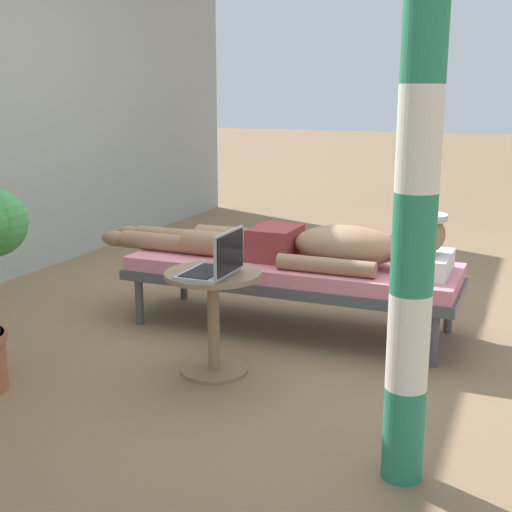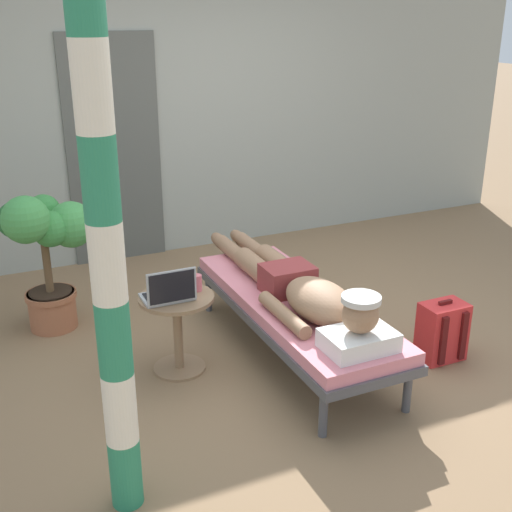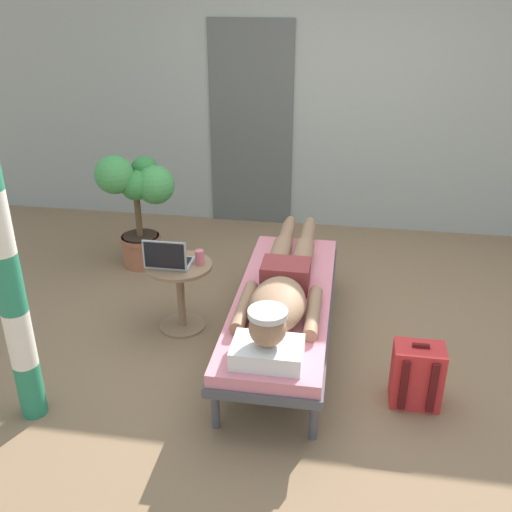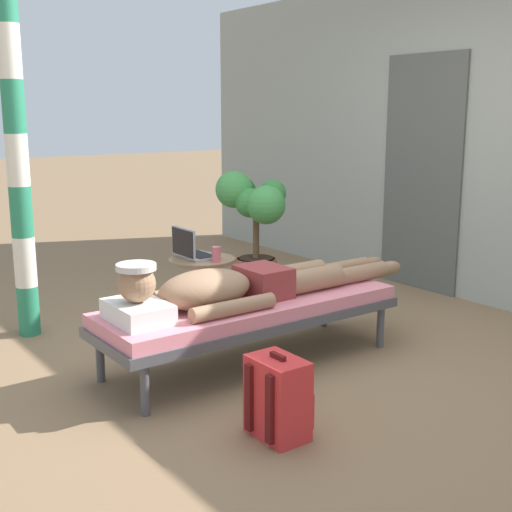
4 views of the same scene
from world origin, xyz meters
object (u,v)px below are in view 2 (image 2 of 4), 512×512
at_px(lounge_chair, 294,308).
at_px(backpack, 442,332).
at_px(side_table, 177,320).
at_px(potted_plant, 44,242).
at_px(drink_glass, 197,283).
at_px(person_reclining, 302,289).
at_px(laptop, 169,292).
at_px(porch_post, 107,262).

height_order(lounge_chair, backpack, backpack).
bearing_deg(side_table, potted_plant, 124.79).
bearing_deg(drink_glass, lounge_chair, -14.24).
relative_size(person_reclining, potted_plant, 2.05).
height_order(drink_glass, potted_plant, potted_plant).
distance_m(person_reclining, potted_plant, 1.85).
bearing_deg(potted_plant, side_table, -55.21).
xyz_separation_m(backpack, potted_plant, (-2.30, 1.54, 0.48)).
bearing_deg(side_table, laptop, -139.48).
relative_size(person_reclining, side_table, 4.15).
xyz_separation_m(drink_glass, porch_post, (-0.77, -1.09, 0.66)).
distance_m(side_table, laptop, 0.24).
xyz_separation_m(side_table, backpack, (1.65, -0.60, -0.16)).
relative_size(side_table, drink_glass, 4.88).
bearing_deg(drink_glass, side_table, -171.23).
bearing_deg(lounge_chair, backpack, -27.83).
xyz_separation_m(person_reclining, drink_glass, (-0.62, 0.25, 0.06)).
distance_m(side_table, porch_post, 1.52).
bearing_deg(potted_plant, laptop, -59.09).
distance_m(potted_plant, porch_post, 2.09).
height_order(laptop, potted_plant, potted_plant).
relative_size(person_reclining, drink_glass, 20.25).
distance_m(person_reclining, porch_post, 1.77).
height_order(side_table, potted_plant, potted_plant).
distance_m(lounge_chair, laptop, 0.87).
xyz_separation_m(lounge_chair, backpack, (0.87, -0.46, -0.15)).
relative_size(drink_glass, potted_plant, 0.10).
xyz_separation_m(lounge_chair, side_table, (-0.77, 0.13, 0.01)).
relative_size(side_table, potted_plant, 0.50).
relative_size(laptop, backpack, 0.73).
bearing_deg(backpack, lounge_chair, 152.17).
bearing_deg(porch_post, side_table, 60.07).
relative_size(person_reclining, porch_post, 0.88).
distance_m(laptop, backpack, 1.83).
bearing_deg(potted_plant, backpack, -33.77).
xyz_separation_m(side_table, porch_post, (-0.62, -1.07, 0.88)).
distance_m(lounge_chair, potted_plant, 1.82).
relative_size(laptop, porch_post, 0.13).
xyz_separation_m(laptop, drink_glass, (0.21, 0.07, -0.01)).
bearing_deg(person_reclining, drink_glass, 157.94).
bearing_deg(side_table, lounge_chair, -9.91).
height_order(laptop, drink_glass, laptop).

